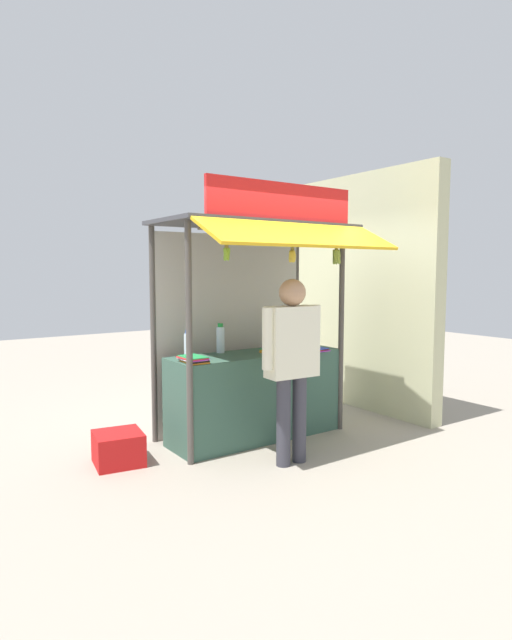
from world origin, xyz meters
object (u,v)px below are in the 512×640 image
water_bottle_back_left (188,345)px  banana_bunch_inner_right (336,257)px  magazine_stack_front_left (275,351)px  vendor_person (292,354)px  plastic_crate (118,448)px  magazine_stack_back_right (193,359)px  magazine_stack_mid_right (312,349)px  banana_bunch_rightmost (292,256)px  water_bottle_mid_left (297,337)px  water_bottle_rear_center (220,339)px  water_bottle_right (287,334)px  banana_bunch_inner_left (227,254)px

water_bottle_back_left → banana_bunch_inner_right: (1.51, -0.49, 0.88)m
magazine_stack_front_left → vendor_person: 0.76m
banana_bunch_inner_right → plastic_crate: banana_bunch_inner_right is taller
water_bottle_back_left → magazine_stack_back_right: size_ratio=0.93×
magazine_stack_mid_right → magazine_stack_front_left: 0.47m
banana_bunch_rightmost → plastic_crate: bearing=163.7°
magazine_stack_back_right → banana_bunch_rightmost: (0.97, -0.27, 0.98)m
water_bottle_mid_left → plastic_crate: 2.29m
water_bottle_mid_left → plastic_crate: (-2.12, -0.02, -0.87)m
magazine_stack_mid_right → vendor_person: 1.00m
water_bottle_mid_left → water_bottle_back_left: size_ratio=0.80×
water_bottle_mid_left → water_bottle_back_left: (-1.39, -0.01, 0.03)m
magazine_stack_mid_right → magazine_stack_back_right: bearing=176.7°
water_bottle_rear_center → plastic_crate: 1.50m
magazine_stack_front_left → magazine_stack_back_right: 0.96m
banana_bunch_rightmost → plastic_crate: (-1.65, 0.48, -1.77)m
magazine_stack_mid_right → magazine_stack_front_left: bearing=170.6°
water_bottle_right → banana_bunch_rightmost: 1.15m
water_bottle_rear_center → vendor_person: bearing=-83.2°
magazine_stack_back_right → banana_bunch_rightmost: bearing=-15.8°
vendor_person → magazine_stack_mid_right: bearing=41.7°
banana_bunch_inner_left → plastic_crate: size_ratio=0.63×
magazine_stack_mid_right → magazine_stack_front_left: size_ratio=1.10×
magazine_stack_mid_right → plastic_crate: (-2.09, 0.29, -0.78)m
vendor_person → banana_bunch_inner_left: bearing=139.5°
magazine_stack_back_right → vendor_person: 0.95m
magazine_stack_back_right → banana_bunch_rightmost: size_ratio=1.10×
water_bottle_back_left → banana_bunch_inner_left: 1.02m
water_bottle_rear_center → magazine_stack_back_right: bearing=-145.5°
banana_bunch_inner_right → vendor_person: size_ratio=0.17×
water_bottle_right → vendor_person: bearing=-126.6°
water_bottle_right → magazine_stack_front_left: water_bottle_right is taller
water_bottle_right → banana_bunch_inner_left: banana_bunch_inner_left is taller
water_bottle_right → magazine_stack_mid_right: size_ratio=0.93×
water_bottle_right → vendor_person: (-0.76, -1.03, -0.02)m
magazine_stack_mid_right → banana_bunch_inner_right: size_ratio=1.06×
water_bottle_rear_center → banana_bunch_inner_right: banana_bunch_inner_right is taller
magazine_stack_back_right → banana_bunch_inner_left: 1.05m
banana_bunch_rightmost → banana_bunch_inner_left: size_ratio=1.04×
magazine_stack_back_right → banana_bunch_inner_left: size_ratio=1.15×
water_bottle_right → water_bottle_back_left: size_ratio=1.01×
magazine_stack_mid_right → water_bottle_right: bearing=92.0°
magazine_stack_front_left → plastic_crate: magazine_stack_front_left is taller
water_bottle_rear_center → banana_bunch_inner_right: size_ratio=1.07×
water_bottle_back_left → water_bottle_rear_center: (0.46, 0.14, 0.01)m
water_bottle_right → vendor_person: size_ratio=0.17×
water_bottle_back_left → water_bottle_rear_center: water_bottle_rear_center is taller
magazine_stack_front_left → magazine_stack_back_right: size_ratio=0.92×
water_bottle_rear_center → magazine_stack_mid_right: (0.90, -0.43, -0.13)m
water_bottle_back_left → water_bottle_rear_center: bearing=17.2°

